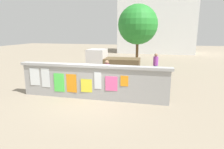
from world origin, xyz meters
TOP-DOWN VIEW (x-y plane):
  - ground at (0.00, 8.00)m, footprint 60.00×60.00m
  - poster_wall at (-0.01, -0.00)m, footprint 7.07×0.42m
  - auto_rickshaw_truck at (-0.30, 4.90)m, footprint 3.62×1.55m
  - motorcycle at (2.14, 1.48)m, footprint 1.90×0.56m
  - bicycle_near at (-2.59, 2.91)m, footprint 1.66×0.57m
  - bicycle_far at (2.82, 3.74)m, footprint 1.68×0.52m
  - person_walking at (0.33, 1.39)m, footprint 0.34×0.34m
  - person_bystander at (2.78, 5.22)m, footprint 0.48×0.48m
  - tree_roadside at (0.96, 10.60)m, footprint 3.72×3.72m
  - building_background at (2.53, 21.69)m, footprint 10.82×5.76m

SIDE VIEW (x-z plane):
  - ground at x=0.00m, z-range 0.00..0.00m
  - bicycle_near at x=-2.59m, z-range -0.11..0.84m
  - bicycle_far at x=2.82m, z-range -0.11..0.84m
  - motorcycle at x=2.14m, z-range 0.03..0.90m
  - poster_wall at x=-0.01m, z-range 0.02..1.63m
  - auto_rickshaw_truck at x=-0.30m, z-range -0.02..1.83m
  - person_walking at x=0.33m, z-range 0.18..1.80m
  - person_bystander at x=2.78m, z-range 0.18..1.80m
  - tree_roadside at x=0.96m, z-range 0.91..6.48m
  - building_background at x=2.53m, z-range 0.02..8.89m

